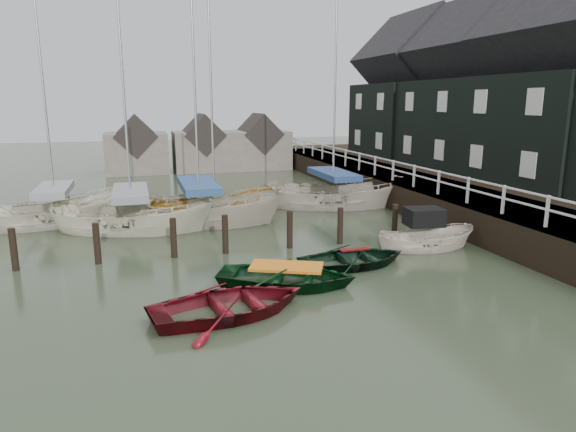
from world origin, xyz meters
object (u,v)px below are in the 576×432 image
object	(u,v)px
rowboat_red	(231,315)
rowboat_dkgreen	(354,266)
rowboat_green	(287,286)
sailboat_d	(333,205)
sailboat_c	(215,218)
sailboat_b	(200,222)
motorboat	(425,246)
sailboat_a	(133,229)
sailboat_e	(57,222)

from	to	relation	value
rowboat_red	rowboat_dkgreen	bearing A→B (deg)	-69.45
rowboat_green	sailboat_d	size ratio (longest dim) A/B	0.34
sailboat_c	sailboat_b	bearing A→B (deg)	124.34
motorboat	sailboat_b	world-z (taller)	sailboat_b
rowboat_green	sailboat_a	size ratio (longest dim) A/B	0.37
rowboat_green	sailboat_a	xyz separation A→B (m)	(-4.35, 8.25, 0.06)
rowboat_green	sailboat_c	size ratio (longest dim) A/B	0.38
rowboat_green	rowboat_red	bearing A→B (deg)	153.93
sailboat_d	rowboat_red	bearing A→B (deg)	164.50
sailboat_e	sailboat_b	bearing A→B (deg)	-120.49
sailboat_e	sailboat_c	bearing A→B (deg)	-112.39
sailboat_b	sailboat_e	world-z (taller)	sailboat_b
motorboat	sailboat_c	world-z (taller)	sailboat_c
rowboat_green	motorboat	bearing A→B (deg)	-44.96
rowboat_green	motorboat	xyz separation A→B (m)	(5.97, 2.25, 0.12)
rowboat_dkgreen	motorboat	size ratio (longest dim) A/B	0.97
rowboat_dkgreen	sailboat_a	world-z (taller)	sailboat_a
rowboat_red	sailboat_a	world-z (taller)	sailboat_a
sailboat_c	sailboat_d	distance (m)	6.36
rowboat_red	sailboat_b	xyz separation A→B (m)	(0.48, 10.33, 0.06)
rowboat_dkgreen	sailboat_e	distance (m)	13.81
sailboat_d	sailboat_a	bearing A→B (deg)	119.39
rowboat_red	rowboat_green	world-z (taller)	rowboat_red
sailboat_c	rowboat_red	bearing A→B (deg)	163.13
sailboat_a	sailboat_c	distance (m)	3.88
rowboat_dkgreen	sailboat_a	distance (m)	9.97
motorboat	sailboat_d	world-z (taller)	sailboat_d
rowboat_red	sailboat_e	distance (m)	13.29
rowboat_green	sailboat_d	distance (m)	11.96
rowboat_dkgreen	rowboat_green	bearing A→B (deg)	109.58
rowboat_red	motorboat	xyz separation A→B (m)	(7.93, 3.87, 0.12)
rowboat_dkgreen	sailboat_e	world-z (taller)	sailboat_e
sailboat_b	sailboat_c	xyz separation A→B (m)	(0.80, 0.79, -0.05)
sailboat_e	rowboat_red	bearing A→B (deg)	-169.86
rowboat_dkgreen	sailboat_c	distance (m)	8.98
sailboat_d	sailboat_e	distance (m)	13.18
sailboat_b	sailboat_c	size ratio (longest dim) A/B	1.20
sailboat_a	sailboat_e	world-z (taller)	sailboat_e
rowboat_red	rowboat_green	distance (m)	2.54
rowboat_dkgreen	sailboat_c	xyz separation A→B (m)	(-3.35, 8.34, 0.01)
rowboat_green	rowboat_dkgreen	distance (m)	2.92
rowboat_green	sailboat_e	world-z (taller)	sailboat_e
rowboat_red	rowboat_green	size ratio (longest dim) A/B	1.01
sailboat_b	sailboat_e	bearing A→B (deg)	90.94
sailboat_d	sailboat_e	xyz separation A→B (m)	(-13.18, -0.14, 0.00)
sailboat_c	sailboat_a	bearing A→B (deg)	98.62
sailboat_b	sailboat_c	world-z (taller)	sailboat_b
sailboat_b	motorboat	bearing A→B (deg)	-114.41
rowboat_red	sailboat_d	distance (m)	14.33
sailboat_b	sailboat_d	world-z (taller)	sailboat_b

